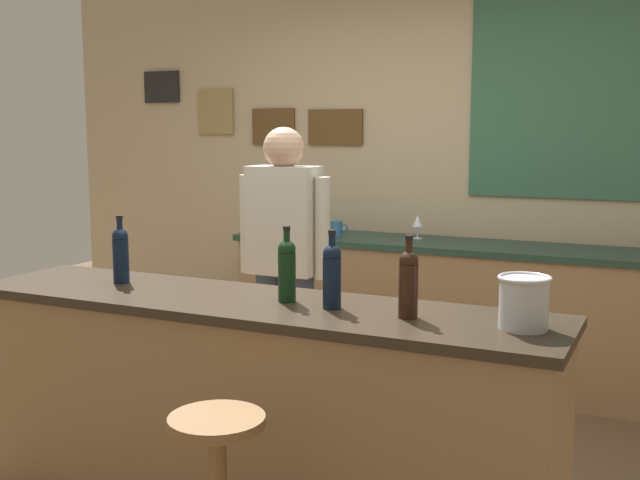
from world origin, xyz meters
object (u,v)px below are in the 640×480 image
object	(u,v)px
wine_bottle_d	(408,281)
wine_bottle_c	(332,274)
ice_bucket	(524,301)
coffee_mug	(337,228)
bartender	(284,259)
wine_bottle_b	(287,268)
wine_bottle_a	(121,253)
wine_glass_a	(418,222)
bar_stool	(218,480)

from	to	relation	value
wine_bottle_d	wine_bottle_c	bearing A→B (deg)	176.89
wine_bottle_c	wine_bottle_d	xyz separation A→B (m)	(0.31, -0.02, 0.00)
ice_bucket	coffee_mug	xyz separation A→B (m)	(-1.63, 2.06, -0.07)
bartender	wine_bottle_b	bearing A→B (deg)	-61.27
wine_bottle_a	wine_glass_a	distance (m)	2.19
wine_glass_a	coffee_mug	distance (m)	0.56
bar_stool	ice_bucket	xyz separation A→B (m)	(0.85, 0.63, 0.56)
ice_bucket	wine_glass_a	size ratio (longest dim) A/B	1.21
bar_stool	ice_bucket	bearing A→B (deg)	36.30
wine_bottle_c	coffee_mug	world-z (taller)	wine_bottle_c
bartender	wine_bottle_a	xyz separation A→B (m)	(-0.41, -0.80, 0.12)
bartender	bar_stool	distance (m)	1.64
wine_glass_a	wine_bottle_d	bearing A→B (deg)	-72.58
bar_stool	wine_bottle_c	bearing A→B (deg)	78.70
wine_bottle_a	coffee_mug	distance (m)	2.02
wine_bottle_b	wine_glass_a	bearing A→B (deg)	93.89
wine_glass_a	wine_bottle_a	bearing A→B (deg)	-109.01
bar_stool	wine_bottle_d	distance (m)	0.96
wine_bottle_d	wine_bottle_a	bearing A→B (deg)	177.26
wine_bottle_a	wine_glass_a	size ratio (longest dim) A/B	1.97
bartender	wine_bottle_d	world-z (taller)	bartender
bartender	wine_glass_a	distance (m)	1.31
bar_stool	wine_bottle_a	xyz separation A→B (m)	(-0.94, 0.68, 0.60)
bar_stool	wine_bottle_c	world-z (taller)	wine_bottle_c
bar_stool	ice_bucket	world-z (taller)	ice_bucket
bartender	bar_stool	bearing A→B (deg)	-70.06
bartender	wine_glass_a	xyz separation A→B (m)	(0.31, 1.27, 0.07)
wine_bottle_a	coffee_mug	size ratio (longest dim) A/B	2.45
wine_bottle_d	bar_stool	bearing A→B (deg)	-125.81
wine_bottle_a	ice_bucket	distance (m)	1.80
wine_bottle_c	wine_glass_a	bearing A→B (deg)	99.51
bartender	wine_bottle_a	distance (m)	0.91
wine_bottle_a	wine_bottle_b	bearing A→B (deg)	-1.19
wine_glass_a	bartender	bearing A→B (deg)	-103.59
coffee_mug	ice_bucket	bearing A→B (deg)	-51.57
wine_bottle_c	wine_glass_a	xyz separation A→B (m)	(-0.35, 2.12, -0.05)
wine_bottle_d	wine_glass_a	world-z (taller)	wine_bottle_d
wine_glass_a	coffee_mug	size ratio (longest dim) A/B	1.24
bartender	coffee_mug	bearing A→B (deg)	101.36
ice_bucket	wine_glass_a	bearing A→B (deg)	117.11
coffee_mug	wine_bottle_a	bearing A→B (deg)	-94.65
bartender	wine_bottle_d	distance (m)	1.31
wine_bottle_a	wine_bottle_d	bearing A→B (deg)	-2.74
wine_bottle_d	ice_bucket	distance (m)	0.42
wine_bottle_b	wine_bottle_d	distance (m)	0.53
wine_bottle_a	wine_bottle_d	xyz separation A→B (m)	(1.38, -0.07, 0.00)
wine_bottle_d	wine_glass_a	distance (m)	2.24
coffee_mug	wine_bottle_b	bearing A→B (deg)	-71.17
wine_bottle_d	coffee_mug	distance (m)	2.41
bar_stool	wine_bottle_b	size ratio (longest dim) A/B	2.22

